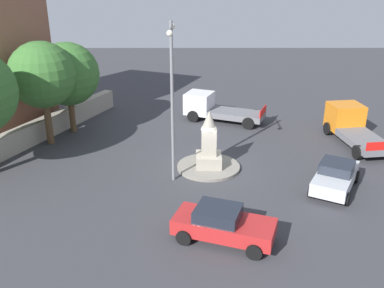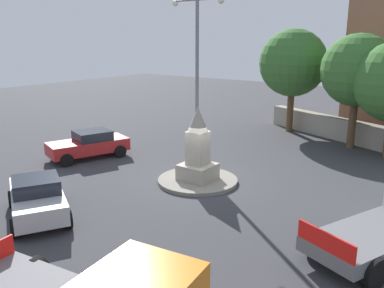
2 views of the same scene
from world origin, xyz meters
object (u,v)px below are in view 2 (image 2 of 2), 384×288
at_px(streetlamp, 197,66).
at_px(car_red_waiting, 89,144).
at_px(tree_mid_cluster, 358,71).
at_px(tree_far_corner, 293,63).
at_px(car_silver_approaching, 37,197).
at_px(monument, 198,151).

xyz_separation_m(streetlamp, car_red_waiting, (5.40, 2.20, -4.15)).
bearing_deg(tree_mid_cluster, tree_far_corner, -23.32).
bearing_deg(car_silver_approaching, monument, -111.68).
height_order(car_silver_approaching, tree_far_corner, tree_far_corner).
xyz_separation_m(monument, car_red_waiting, (6.80, 0.31, -0.71)).
bearing_deg(streetlamp, tree_mid_cluster, -122.69).
relative_size(car_red_waiting, tree_mid_cluster, 0.68).
height_order(monument, streetlamp, streetlamp).
bearing_deg(monument, tree_mid_cluster, -110.75).
height_order(monument, car_red_waiting, monument).
bearing_deg(streetlamp, car_red_waiting, 22.14).
xyz_separation_m(streetlamp, car_silver_approaching, (1.08, 8.13, -4.14)).
relative_size(streetlamp, tree_mid_cluster, 1.26).
height_order(streetlamp, tree_far_corner, streetlamp).
relative_size(monument, streetlamp, 0.39).
bearing_deg(tree_far_corner, monument, 93.95).
xyz_separation_m(streetlamp, tree_mid_cluster, (-5.16, -8.05, -0.48)).
bearing_deg(tree_far_corner, car_red_waiting, 63.92).
bearing_deg(monument, tree_far_corner, -86.05).
height_order(monument, tree_far_corner, tree_far_corner).
distance_m(streetlamp, tree_mid_cluster, 9.57).
bearing_deg(car_red_waiting, car_silver_approaching, 126.06).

